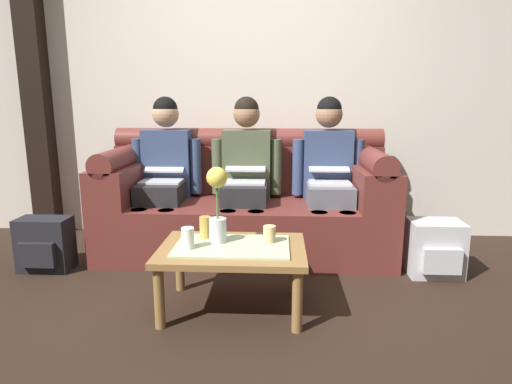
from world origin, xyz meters
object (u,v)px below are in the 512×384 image
at_px(person_left, 165,169).
at_px(flower_vase, 217,202).
at_px(person_right, 329,170).
at_px(couch, 246,205).
at_px(coffee_table, 232,255).
at_px(cup_near_right, 205,227).
at_px(backpack_left, 45,245).
at_px(backpack_right, 435,249).
at_px(person_middle, 246,170).
at_px(cup_near_left, 188,238).
at_px(cup_far_center, 269,234).

bearing_deg(person_left, flower_vase, -60.30).
bearing_deg(person_right, couch, 179.68).
relative_size(coffee_table, cup_near_right, 6.46).
distance_m(coffee_table, flower_vase, 0.31).
bearing_deg(flower_vase, person_right, 53.15).
distance_m(cup_near_right, backpack_left, 1.31).
distance_m(person_left, backpack_right, 2.09).
bearing_deg(person_right, cup_near_right, -132.25).
xyz_separation_m(person_left, coffee_table, (0.65, -1.03, -0.33)).
distance_m(person_left, cup_near_right, 1.04).
xyz_separation_m(person_middle, backpack_right, (1.34, -0.46, -0.47)).
bearing_deg(backpack_right, person_left, 167.08).
bearing_deg(person_right, flower_vase, -126.85).
distance_m(person_right, cup_near_left, 1.43).
bearing_deg(cup_near_left, person_right, 51.24).
relative_size(person_middle, cup_near_right, 9.56).
bearing_deg(backpack_left, couch, 20.41).
xyz_separation_m(person_right, coffee_table, (-0.65, -1.03, -0.33)).
bearing_deg(person_right, cup_near_left, -128.76).
relative_size(couch, cup_far_center, 23.25).
xyz_separation_m(person_middle, flower_vase, (-0.09, -0.98, -0.03)).
height_order(person_left, backpack_right, person_left).
distance_m(couch, flower_vase, 1.02).
height_order(flower_vase, cup_near_right, flower_vase).
height_order(cup_near_left, cup_far_center, cup_near_left).
bearing_deg(backpack_right, cup_near_left, -157.79).
distance_m(coffee_table, cup_near_left, 0.27).
bearing_deg(couch, person_left, -179.69).
height_order(person_right, coffee_table, person_right).
height_order(person_right, backpack_left, person_right).
relative_size(cup_near_right, backpack_left, 0.34).
distance_m(person_left, person_middle, 0.65).
distance_m(person_middle, flower_vase, 0.98).
bearing_deg(backpack_left, cup_far_center, -15.72).
relative_size(couch, backpack_right, 5.80).
relative_size(person_left, cup_near_right, 9.56).
bearing_deg(person_right, person_middle, 180.00).
relative_size(couch, flower_vase, 5.06).
height_order(person_middle, flower_vase, person_middle).
bearing_deg(couch, cup_near_left, -102.13).
distance_m(person_right, flower_vase, 1.22).
xyz_separation_m(cup_far_center, backpack_left, (-1.60, 0.45, -0.25)).
height_order(person_middle, coffee_table, person_middle).
xyz_separation_m(couch, backpack_right, (1.34, -0.46, -0.18)).
xyz_separation_m(flower_vase, cup_far_center, (0.30, 0.01, -0.19)).
bearing_deg(cup_near_right, flower_vase, -41.78).
bearing_deg(person_right, coffee_table, -122.07).
xyz_separation_m(person_left, backpack_left, (-0.75, -0.52, -0.47)).
distance_m(person_left, person_right, 1.29).
xyz_separation_m(couch, backpack_left, (-1.39, -0.52, -0.18)).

